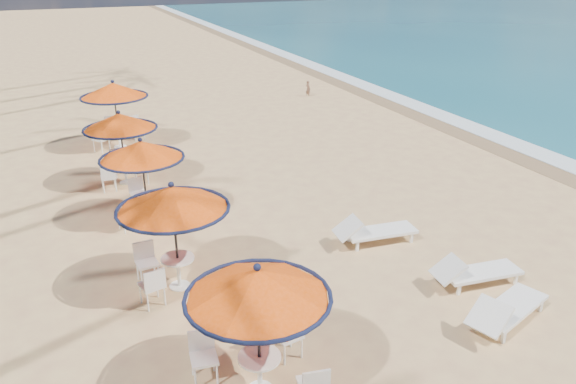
% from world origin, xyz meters
% --- Properties ---
extents(ground, '(160.00, 160.00, 0.00)m').
position_xyz_m(ground, '(0.00, 0.00, 0.00)').
color(ground, tan).
rests_on(ground, ground).
extents(foam_strip, '(1.20, 140.00, 0.04)m').
position_xyz_m(foam_strip, '(9.30, 10.00, 0.00)').
color(foam_strip, white).
rests_on(foam_strip, ground).
extents(wetsand_band, '(1.40, 140.00, 0.02)m').
position_xyz_m(wetsand_band, '(8.40, 10.00, 0.00)').
color(wetsand_band, olive).
rests_on(wetsand_band, ground).
extents(station_0, '(2.40, 2.40, 2.51)m').
position_xyz_m(station_0, '(-4.72, -0.44, 1.83)').
color(station_0, black).
rests_on(station_0, ground).
extents(station_1, '(2.45, 2.45, 2.55)m').
position_xyz_m(station_1, '(-5.35, 3.33, 1.95)').
color(station_1, black).
rests_on(station_1, ground).
extents(station_2, '(2.31, 2.33, 2.41)m').
position_xyz_m(station_2, '(-5.30, 7.15, 1.77)').
color(station_2, black).
rests_on(station_2, ground).
extents(station_3, '(2.34, 2.34, 2.44)m').
position_xyz_m(station_3, '(-5.47, 10.22, 1.79)').
color(station_3, black).
rests_on(station_3, ground).
extents(station_4, '(2.52, 2.55, 2.63)m').
position_xyz_m(station_4, '(-5.14, 14.20, 1.93)').
color(station_4, black).
rests_on(station_4, ground).
extents(lounger_near, '(2.31, 1.38, 0.79)m').
position_xyz_m(lounger_near, '(0.43, -0.66, 0.37)').
color(lounger_near, white).
rests_on(lounger_near, ground).
extents(lounger_mid, '(2.15, 0.88, 0.75)m').
position_xyz_m(lounger_mid, '(0.85, 0.79, 0.35)').
color(lounger_mid, white).
rests_on(lounger_mid, ground).
extents(lounger_far, '(2.23, 0.89, 0.78)m').
position_xyz_m(lounger_far, '(-0.20, 3.41, 0.36)').
color(lounger_far, white).
rests_on(lounger_far, ground).
extents(person, '(0.29, 0.36, 0.87)m').
position_xyz_m(person, '(5.24, 19.05, 0.44)').
color(person, brown).
rests_on(person, ground).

